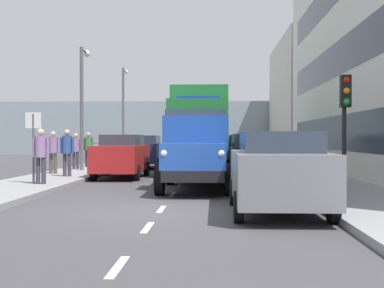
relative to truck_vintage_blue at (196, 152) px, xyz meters
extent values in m
plane|color=#423F44|center=(0.62, -7.84, -1.18)|extent=(80.00, 80.00, 0.00)
cube|color=gray|center=(-4.18, -7.84, -1.10)|extent=(2.67, 42.48, 0.15)
cube|color=gray|center=(5.43, -7.84, -1.10)|extent=(2.67, 42.48, 0.15)
cube|color=silver|center=(0.62, 9.14, -1.17)|extent=(0.12, 1.10, 0.01)
cube|color=silver|center=(0.62, 6.38, -1.17)|extent=(0.12, 1.10, 0.01)
cube|color=silver|center=(0.62, 4.05, -1.17)|extent=(0.12, 1.10, 0.01)
cube|color=silver|center=(0.62, 1.10, -1.17)|extent=(0.12, 1.10, 0.01)
cube|color=silver|center=(0.62, -1.80, -1.17)|extent=(0.12, 1.10, 0.01)
cube|color=silver|center=(0.62, -4.39, -1.17)|extent=(0.12, 1.10, 0.01)
cube|color=silver|center=(0.62, -7.09, -1.17)|extent=(0.12, 1.10, 0.01)
cube|color=silver|center=(0.62, -9.86, -1.17)|extent=(0.12, 1.10, 0.01)
cube|color=silver|center=(0.62, -12.51, -1.17)|extent=(0.12, 1.10, 0.01)
cube|color=silver|center=(0.62, -15.48, -1.17)|extent=(0.12, 1.10, 0.01)
cube|color=silver|center=(0.62, -18.29, -1.17)|extent=(0.12, 1.10, 0.01)
cube|color=silver|center=(0.62, -20.88, -1.17)|extent=(0.12, 1.10, 0.01)
cube|color=silver|center=(0.62, -23.37, -1.17)|extent=(0.12, 1.10, 0.01)
cube|color=silver|center=(0.62, -25.96, -1.17)|extent=(0.12, 1.10, 0.01)
cube|color=#2D3847|center=(-5.54, -5.28, 0.62)|extent=(0.08, 20.30, 1.40)
cube|color=#2D3847|center=(-5.54, -5.28, 3.62)|extent=(0.08, 20.30, 1.40)
cube|color=beige|center=(-9.33, -24.62, 3.36)|extent=(7.64, 13.22, 9.07)
cube|color=#84939E|center=(0.62, -32.08, 1.32)|extent=(80.00, 0.80, 5.00)
cylinder|color=#4C5156|center=(-13.38, -28.48, -0.58)|extent=(0.08, 0.08, 1.20)
cylinder|color=#4C5156|center=(-11.38, -28.48, -0.58)|extent=(0.08, 0.08, 1.20)
cylinder|color=#4C5156|center=(-9.38, -28.48, -0.58)|extent=(0.08, 0.08, 1.20)
cylinder|color=#4C5156|center=(-7.38, -28.48, -0.58)|extent=(0.08, 0.08, 1.20)
cylinder|color=#4C5156|center=(-5.38, -28.48, -0.58)|extent=(0.08, 0.08, 1.20)
cylinder|color=#4C5156|center=(-3.38, -28.48, -0.58)|extent=(0.08, 0.08, 1.20)
cylinder|color=#4C5156|center=(-1.38, -28.48, -0.58)|extent=(0.08, 0.08, 1.20)
cylinder|color=#4C5156|center=(0.62, -28.48, -0.58)|extent=(0.08, 0.08, 1.20)
cylinder|color=#4C5156|center=(2.62, -28.48, -0.58)|extent=(0.08, 0.08, 1.20)
cylinder|color=#4C5156|center=(4.62, -28.48, -0.58)|extent=(0.08, 0.08, 1.20)
cylinder|color=#4C5156|center=(6.62, -28.48, -0.58)|extent=(0.08, 0.08, 1.20)
cylinder|color=#4C5156|center=(8.62, -28.48, -0.58)|extent=(0.08, 0.08, 1.20)
cylinder|color=#4C5156|center=(10.62, -28.48, -0.58)|extent=(0.08, 0.08, 1.20)
cylinder|color=#4C5156|center=(12.62, -28.48, -0.58)|extent=(0.08, 0.08, 1.20)
cylinder|color=#4C5156|center=(14.62, -28.48, -0.58)|extent=(0.08, 0.08, 1.20)
cube|color=#4C5156|center=(0.62, -28.48, -0.06)|extent=(28.00, 0.08, 0.08)
cube|color=black|center=(0.00, -0.38, -0.58)|extent=(1.64, 5.60, 0.30)
cube|color=#1E479E|center=(0.00, 1.47, -0.08)|extent=(1.72, 1.90, 0.70)
cube|color=silver|center=(0.00, 2.36, -0.11)|extent=(1.16, 0.08, 0.56)
sphere|color=white|center=(-0.73, 2.36, 0.02)|extent=(0.20, 0.20, 0.20)
sphere|color=white|center=(0.74, 2.36, 0.02)|extent=(0.20, 0.20, 0.20)
cube|color=#1E479E|center=(0.00, -0.04, 0.50)|extent=(1.93, 1.34, 1.15)
cube|color=#2D3847|center=(0.00, -0.04, 0.97)|extent=(1.78, 1.23, 0.56)
cube|color=#2D2319|center=(0.00, -1.72, -0.35)|extent=(2.10, 2.80, 0.16)
cube|color=black|center=(-1.01, -1.72, -0.03)|extent=(0.08, 2.80, 0.56)
cube|color=black|center=(1.01, -1.72, -0.03)|extent=(0.08, 2.80, 0.56)
cylinder|color=black|center=(-0.97, 1.30, -0.73)|extent=(0.24, 0.90, 0.90)
cylinder|color=black|center=(0.97, 1.30, -0.73)|extent=(0.24, 0.90, 0.90)
cylinder|color=black|center=(-0.97, -1.92, -0.73)|extent=(0.24, 0.90, 0.90)
cylinder|color=black|center=(0.97, -1.92, -0.73)|extent=(0.24, 0.90, 0.90)
cube|color=#1E7033|center=(0.12, -5.25, 0.64)|extent=(2.40, 2.21, 2.60)
cube|color=#2D3847|center=(0.12, -5.25, 1.21)|extent=(2.20, 2.04, 0.80)
cube|color=#1933B2|center=(0.12, -5.25, 2.04)|extent=(1.75, 0.20, 0.16)
cube|color=#1E7033|center=(0.12, -9.24, 1.19)|extent=(2.50, 5.95, 3.00)
cube|color=black|center=(0.12, -8.31, -0.48)|extent=(2.00, 8.07, 0.36)
cylinder|color=black|center=(-1.03, -5.33, -0.66)|extent=(0.28, 1.04, 1.04)
cylinder|color=black|center=(1.27, -5.33, -0.66)|extent=(0.28, 1.04, 1.04)
cylinder|color=black|center=(-1.03, -8.95, -0.66)|extent=(0.28, 1.04, 1.04)
cylinder|color=black|center=(1.27, -8.95, -0.66)|extent=(0.28, 1.04, 1.04)
cylinder|color=black|center=(-1.03, -11.07, -0.66)|extent=(0.28, 1.04, 1.04)
cylinder|color=black|center=(1.27, -11.07, -0.66)|extent=(0.28, 1.04, 1.04)
cube|color=slate|center=(-1.89, 4.54, -0.38)|extent=(1.85, 4.07, 1.00)
cube|color=#2D3847|center=(-1.89, 4.74, 0.33)|extent=(1.52, 2.24, 0.42)
cylinder|color=black|center=(-1.02, 3.28, -0.88)|extent=(0.18, 0.60, 0.60)
cylinder|color=black|center=(-2.77, 3.28, -0.88)|extent=(0.18, 0.60, 0.60)
cylinder|color=black|center=(-1.02, 5.81, -0.88)|extent=(0.18, 0.60, 0.60)
cylinder|color=black|center=(-2.77, 5.81, -0.88)|extent=(0.18, 0.60, 0.60)
cube|color=black|center=(-1.89, -1.24, -0.38)|extent=(1.83, 4.03, 1.00)
cube|color=#2D3847|center=(-1.89, -1.04, 0.33)|extent=(1.50, 2.21, 0.42)
cylinder|color=black|center=(-1.02, -2.49, -0.88)|extent=(0.18, 0.60, 0.60)
cylinder|color=black|center=(-2.76, -2.49, -0.88)|extent=(0.18, 0.60, 0.60)
cylinder|color=black|center=(-1.02, 0.00, -0.88)|extent=(0.18, 0.60, 0.60)
cylinder|color=black|center=(-2.76, 0.00, -0.88)|extent=(0.18, 0.60, 0.60)
cube|color=maroon|center=(-1.89, -7.12, -0.38)|extent=(1.70, 4.18, 1.00)
cube|color=#2D3847|center=(-1.89, -6.92, 0.33)|extent=(1.40, 2.30, 0.42)
cylinder|color=black|center=(-1.09, -8.41, -0.88)|extent=(0.18, 0.60, 0.60)
cylinder|color=black|center=(-2.70, -8.41, -0.88)|extent=(0.18, 0.60, 0.60)
cylinder|color=black|center=(-1.09, -5.82, -0.88)|extent=(0.18, 0.60, 0.60)
cylinder|color=black|center=(-2.70, -5.82, -0.88)|extent=(0.18, 0.60, 0.60)
cube|color=#B7BABF|center=(-1.89, -12.78, -0.38)|extent=(1.81, 4.16, 1.00)
cube|color=#2D3847|center=(-1.89, -12.58, 0.33)|extent=(1.49, 2.29, 0.42)
cylinder|color=black|center=(-1.03, -14.07, -0.88)|extent=(0.18, 0.60, 0.60)
cylinder|color=black|center=(-2.75, -14.07, -0.88)|extent=(0.18, 0.60, 0.60)
cylinder|color=black|center=(-1.03, -11.49, -0.88)|extent=(0.18, 0.60, 0.60)
cylinder|color=black|center=(-2.75, -11.49, -0.88)|extent=(0.18, 0.60, 0.60)
cube|color=#B21E1E|center=(3.14, -4.73, -0.38)|extent=(1.72, 4.26, 1.00)
cube|color=#2D3847|center=(3.14, -4.93, 0.33)|extent=(1.41, 2.34, 0.42)
cylinder|color=black|center=(2.33, -3.41, -0.88)|extent=(0.18, 0.60, 0.60)
cylinder|color=black|center=(3.96, -3.41, -0.88)|extent=(0.18, 0.60, 0.60)
cylinder|color=black|center=(2.33, -6.05, -0.88)|extent=(0.18, 0.60, 0.60)
cylinder|color=black|center=(3.96, -6.05, -0.88)|extent=(0.18, 0.60, 0.60)
cube|color=navy|center=(3.14, -11.28, -0.38)|extent=(1.72, 3.97, 1.00)
cube|color=#2D3847|center=(3.14, -11.48, 0.33)|extent=(1.41, 2.18, 0.42)
cylinder|color=black|center=(2.32, -10.05, -0.88)|extent=(0.18, 0.60, 0.60)
cylinder|color=black|center=(3.96, -10.05, -0.88)|extent=(0.18, 0.60, 0.60)
cylinder|color=black|center=(2.32, -12.51, -0.88)|extent=(0.18, 0.60, 0.60)
cylinder|color=black|center=(3.96, -12.51, -0.88)|extent=(0.18, 0.60, 0.60)
cylinder|color=#383342|center=(4.80, -0.34, -0.61)|extent=(0.14, 0.14, 0.84)
cylinder|color=#383342|center=(4.98, -0.34, -0.61)|extent=(0.14, 0.14, 0.84)
cylinder|color=gray|center=(4.89, -0.34, 0.14)|extent=(0.34, 0.34, 0.66)
cylinder|color=gray|center=(4.67, -0.34, 0.11)|extent=(0.09, 0.09, 0.61)
cylinder|color=gray|center=(5.11, -0.34, 0.11)|extent=(0.09, 0.09, 0.61)
sphere|color=tan|center=(4.89, -0.34, 0.59)|extent=(0.23, 0.23, 0.23)
cylinder|color=#383342|center=(4.90, -3.50, -0.60)|extent=(0.14, 0.14, 0.85)
cylinder|color=#383342|center=(5.08, -3.50, -0.60)|extent=(0.14, 0.14, 0.85)
cylinder|color=#2D4C8C|center=(4.99, -3.50, 0.16)|extent=(0.34, 0.34, 0.68)
cylinder|color=#2D4C8C|center=(4.77, -3.50, 0.13)|extent=(0.09, 0.09, 0.62)
cylinder|color=#2D4C8C|center=(5.21, -3.50, 0.13)|extent=(0.09, 0.09, 0.62)
sphere|color=tan|center=(4.99, -3.50, 0.62)|extent=(0.23, 0.23, 0.23)
cylinder|color=#4C473D|center=(5.89, -4.93, -0.61)|extent=(0.14, 0.14, 0.83)
cylinder|color=#4C473D|center=(6.07, -4.93, -0.61)|extent=(0.14, 0.14, 0.83)
cylinder|color=gray|center=(5.98, -4.93, 0.13)|extent=(0.34, 0.34, 0.66)
cylinder|color=gray|center=(5.76, -4.93, 0.10)|extent=(0.09, 0.09, 0.60)
cylinder|color=gray|center=(6.20, -4.93, 0.10)|extent=(0.09, 0.09, 0.60)
sphere|color=tan|center=(5.98, -4.93, 0.57)|extent=(0.22, 0.22, 0.22)
cylinder|color=#383342|center=(5.84, -8.09, -0.63)|extent=(0.14, 0.14, 0.80)
cylinder|color=#383342|center=(6.02, -8.09, -0.63)|extent=(0.14, 0.14, 0.80)
cylinder|color=gray|center=(5.93, -8.09, 0.09)|extent=(0.34, 0.34, 0.64)
cylinder|color=gray|center=(5.71, -8.09, 0.06)|extent=(0.09, 0.09, 0.59)
cylinder|color=gray|center=(6.15, -8.09, 0.06)|extent=(0.09, 0.09, 0.59)
sphere|color=tan|center=(5.93, -8.09, 0.52)|extent=(0.22, 0.22, 0.22)
cylinder|color=black|center=(5.67, -9.78, -0.61)|extent=(0.14, 0.14, 0.84)
cylinder|color=black|center=(5.85, -9.78, -0.61)|extent=(0.14, 0.14, 0.84)
cylinder|color=#47724C|center=(5.76, -9.78, 0.14)|extent=(0.34, 0.34, 0.66)
cylinder|color=#47724C|center=(5.54, -9.78, 0.11)|extent=(0.09, 0.09, 0.61)
cylinder|color=#47724C|center=(5.98, -9.78, 0.11)|extent=(0.09, 0.09, 0.61)
sphere|color=tan|center=(5.76, -9.78, 0.58)|extent=(0.23, 0.23, 0.23)
cylinder|color=black|center=(-4.21, 0.82, 0.57)|extent=(0.12, 0.12, 3.20)
cube|color=black|center=(-4.21, 0.96, 1.72)|extent=(0.28, 0.24, 0.90)
sphere|color=red|center=(-4.21, 1.08, 2.02)|extent=(0.18, 0.18, 0.18)
sphere|color=orange|center=(-4.21, 1.08, 1.72)|extent=(0.18, 0.18, 0.18)
sphere|color=green|center=(-4.21, 1.08, 1.42)|extent=(0.18, 0.18, 0.18)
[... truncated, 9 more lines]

